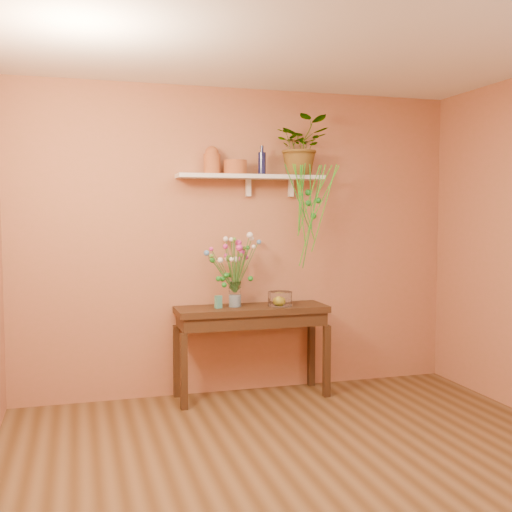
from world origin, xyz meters
name	(u,v)px	position (x,y,z in m)	size (l,w,h in m)	color
room	(331,257)	(0.00, 0.00, 1.35)	(4.04, 4.04, 2.70)	brown
sideboard	(252,320)	(0.03, 1.77, 0.68)	(1.31, 0.42, 0.80)	#3D2515
wall_shelf	(252,177)	(0.06, 1.87, 1.92)	(1.30, 0.24, 0.19)	white
terracotta_jug	(212,161)	(-0.29, 1.89, 2.05)	(0.15, 0.15, 0.24)	#A0562C
terracotta_pot	(235,167)	(-0.09, 1.87, 2.00)	(0.20, 0.20, 0.12)	#A0562C
blue_bottle	(262,163)	(0.14, 1.86, 2.04)	(0.08, 0.08, 0.25)	#111439
spider_plant	(301,146)	(0.51, 1.85, 2.20)	(0.47, 0.40, 0.52)	#218123
plant_fronds	(310,203)	(0.54, 1.71, 1.69)	(0.51, 0.30, 0.91)	#218123
glass_vase	(235,296)	(-0.12, 1.79, 0.89)	(0.11, 0.11, 0.22)	white
bouquet	(233,258)	(-0.13, 1.79, 1.22)	(0.53, 0.35, 0.53)	#386B28
glass_bowl	(280,299)	(0.27, 1.72, 0.86)	(0.21, 0.21, 0.13)	white
lemon	(279,301)	(0.25, 1.70, 0.84)	(0.09, 0.09, 0.09)	#FFF636
carton	(218,302)	(-0.28, 1.75, 0.85)	(0.05, 0.04, 0.11)	#2A6581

